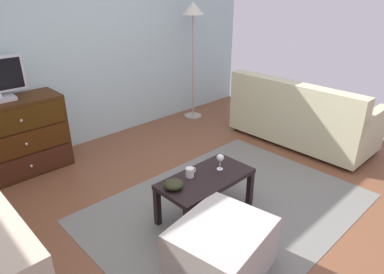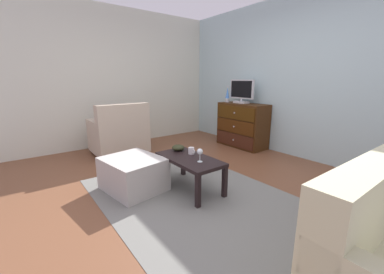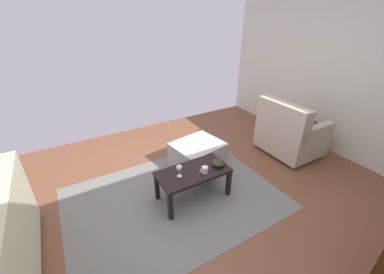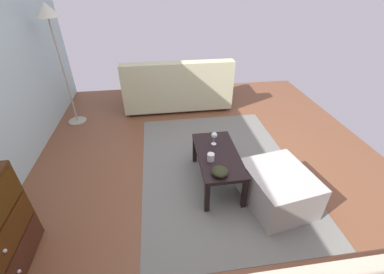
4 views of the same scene
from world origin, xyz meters
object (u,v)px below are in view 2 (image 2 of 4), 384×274
at_px(dresser, 242,125).
at_px(wine_glass, 200,152).
at_px(armchair, 119,134).
at_px(coffee_table, 189,162).
at_px(mug, 191,151).
at_px(bowl_decorative, 178,148).
at_px(tv, 242,91).
at_px(lava_lamp, 227,95).
at_px(ottoman, 133,174).

height_order(dresser, wine_glass, dresser).
height_order(dresser, armchair, armchair).
xyz_separation_m(coffee_table, armchair, (-1.92, -0.15, 0.02)).
height_order(mug, bowl_decorative, mug).
bearing_deg(dresser, tv, 162.61).
distance_m(coffee_table, bowl_decorative, 0.35).
relative_size(tv, mug, 4.97).
bearing_deg(tv, mug, -64.76).
distance_m(dresser, mug, 2.08).
bearing_deg(wine_glass, tv, 120.63).
xyz_separation_m(dresser, bowl_decorative, (0.60, -1.95, 0.01)).
xyz_separation_m(lava_lamp, ottoman, (0.92, -2.52, -0.81)).
height_order(lava_lamp, ottoman, lava_lamp).
relative_size(bowl_decorative, armchair, 0.18).
xyz_separation_m(lava_lamp, coffee_table, (1.33, -1.96, -0.66)).
height_order(bowl_decorative, armchair, armchair).
bearing_deg(mug, ottoman, -114.90).
bearing_deg(bowl_decorative, dresser, 107.08).
xyz_separation_m(lava_lamp, bowl_decorative, (1.00, -1.90, -0.57)).
height_order(wine_glass, armchair, armchair).
xyz_separation_m(tv, coffee_table, (1.01, -2.03, -0.75)).
distance_m(tv, coffee_table, 2.39).
bearing_deg(ottoman, coffee_table, 53.89).
bearing_deg(ottoman, bowl_decorative, 83.25).
bearing_deg(coffee_table, tv, 116.37).
distance_m(coffee_table, armchair, 1.92).
relative_size(coffee_table, ottoman, 1.26).
distance_m(lava_lamp, wine_glass, 2.53).
relative_size(tv, wine_glass, 3.61).
relative_size(tv, armchair, 0.61).
distance_m(lava_lamp, coffee_table, 2.46).
xyz_separation_m(wine_glass, mug, (-0.29, 0.10, -0.07)).
height_order(dresser, mug, dresser).
height_order(tv, wine_glass, tv).
xyz_separation_m(coffee_table, mug, (-0.10, 0.10, 0.10)).
relative_size(coffee_table, bowl_decorative, 5.32).
bearing_deg(tv, lava_lamp, -168.14).
bearing_deg(coffee_table, armchair, -175.55).
xyz_separation_m(bowl_decorative, armchair, (-1.59, -0.21, -0.08)).
bearing_deg(ottoman, lava_lamp, 110.14).
bearing_deg(armchair, mug, 7.93).
xyz_separation_m(coffee_table, bowl_decorative, (-0.33, 0.06, 0.10)).
bearing_deg(coffee_table, lava_lamp, 124.08).
height_order(lava_lamp, armchair, lava_lamp).
distance_m(tv, wine_glass, 2.42).
relative_size(lava_lamp, bowl_decorative, 1.98).
bearing_deg(lava_lamp, bowl_decorative, -62.36).
distance_m(bowl_decorative, ottoman, 0.67).
height_order(lava_lamp, mug, lava_lamp).
bearing_deg(tv, wine_glass, -59.37).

